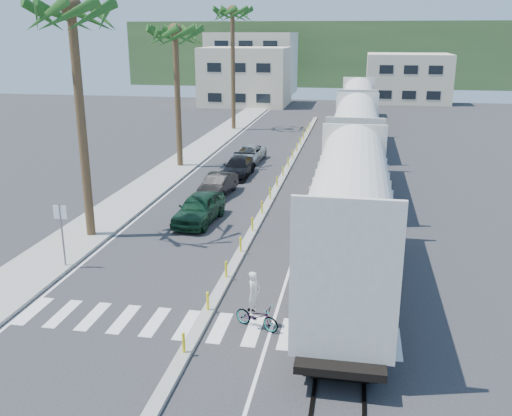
% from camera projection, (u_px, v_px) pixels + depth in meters
% --- Properties ---
extents(ground, '(140.00, 140.00, 0.00)m').
position_uv_depth(ground, '(215.00, 301.00, 22.15)').
color(ground, '#28282B').
rests_on(ground, ground).
extents(sidewalk, '(3.00, 90.00, 0.15)m').
position_uv_depth(sidewalk, '(189.00, 158.00, 47.08)').
color(sidewalk, gray).
rests_on(sidewalk, ground).
extents(rails, '(1.56, 100.00, 0.06)m').
position_uv_depth(rails, '(355.00, 157.00, 47.63)').
color(rails, black).
rests_on(rails, ground).
extents(median, '(0.45, 60.00, 0.85)m').
position_uv_depth(median, '(283.00, 177.00, 40.90)').
color(median, gray).
rests_on(median, ground).
extents(crosswalk, '(14.00, 2.20, 0.01)m').
position_uv_depth(crosswalk, '(201.00, 326.00, 20.27)').
color(crosswalk, silver).
rests_on(crosswalk, ground).
extents(lane_markings, '(9.42, 90.00, 0.01)m').
position_uv_depth(lane_markings, '(265.00, 162.00, 46.02)').
color(lane_markings, silver).
rests_on(lane_markings, ground).
extents(freight_train, '(3.00, 60.94, 5.85)m').
position_uv_depth(freight_train, '(356.00, 135.00, 41.29)').
color(freight_train, beige).
rests_on(freight_train, ground).
extents(palm_trees, '(3.50, 37.20, 13.75)m').
position_uv_depth(palm_trees, '(180.00, 21.00, 41.68)').
color(palm_trees, brown).
rests_on(palm_trees, ground).
extents(street_sign, '(0.60, 0.08, 3.00)m').
position_uv_depth(street_sign, '(61.00, 226.00, 24.69)').
color(street_sign, slate).
rests_on(street_sign, ground).
extents(buildings, '(38.00, 27.00, 10.00)m').
position_uv_depth(buildings, '(286.00, 70.00, 89.33)').
color(buildings, beige).
rests_on(buildings, ground).
extents(hillside, '(80.00, 20.00, 12.00)m').
position_uv_depth(hillside, '(336.00, 53.00, 114.42)').
color(hillside, '#385628').
rests_on(hillside, ground).
extents(car_lead, '(2.66, 5.01, 1.60)m').
position_uv_depth(car_lead, '(199.00, 208.00, 31.14)').
color(car_lead, '#10321E').
rests_on(car_lead, ground).
extents(car_second, '(2.25, 4.45, 1.37)m').
position_uv_depth(car_second, '(218.00, 185.00, 36.40)').
color(car_second, black).
rests_on(car_second, ground).
extents(car_third, '(2.00, 4.71, 1.35)m').
position_uv_depth(car_third, '(238.00, 167.00, 41.17)').
color(car_third, black).
rests_on(car_third, ground).
extents(car_rear, '(2.70, 4.84, 1.27)m').
position_uv_depth(car_rear, '(249.00, 154.00, 45.94)').
color(car_rear, '#B1B4B7').
rests_on(car_rear, ground).
extents(cyclist, '(1.80, 2.15, 2.13)m').
position_uv_depth(cyclist, '(256.00, 311.00, 19.97)').
color(cyclist, '#9EA0A5').
rests_on(cyclist, ground).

